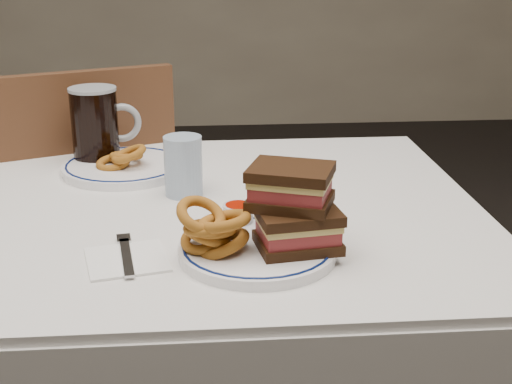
{
  "coord_description": "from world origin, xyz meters",
  "views": [
    {
      "loc": [
        0.13,
        -1.2,
        1.2
      ],
      "look_at": [
        0.21,
        -0.21,
        0.85
      ],
      "focal_mm": 50.0,
      "sensor_mm": 36.0,
      "label": 1
    }
  ],
  "objects": [
    {
      "name": "far_plate",
      "position": [
        -0.02,
        0.21,
        0.76
      ],
      "size": [
        0.25,
        0.25,
        0.02
      ],
      "color": "white",
      "rests_on": "dining_table"
    },
    {
      "name": "onion_rings_far",
      "position": [
        -0.02,
        0.2,
        0.78
      ],
      "size": [
        0.11,
        0.09,
        0.05
      ],
      "color": "brown",
      "rests_on": "far_plate"
    },
    {
      "name": "main_plate",
      "position": [
        0.21,
        -0.22,
        0.76
      ],
      "size": [
        0.24,
        0.24,
        0.02
      ],
      "color": "white",
      "rests_on": "dining_table"
    },
    {
      "name": "onion_rings_main",
      "position": [
        0.15,
        -0.23,
        0.8
      ],
      "size": [
        0.12,
        0.1,
        0.11
      ],
      "color": "brown",
      "rests_on": "main_plate"
    },
    {
      "name": "ketchup_ramekin",
      "position": [
        0.19,
        -0.12,
        0.78
      ],
      "size": [
        0.05,
        0.05,
        0.03
      ],
      "color": "silver",
      "rests_on": "main_plate"
    },
    {
      "name": "beer_mug",
      "position": [
        -0.08,
        0.27,
        0.83
      ],
      "size": [
        0.15,
        0.1,
        0.16
      ],
      "color": "black",
      "rests_on": "dining_table"
    },
    {
      "name": "water_glass",
      "position": [
        0.1,
        0.06,
        0.81
      ],
      "size": [
        0.07,
        0.07,
        0.11
      ],
      "primitive_type": "cylinder",
      "color": "#9AB0C7",
      "rests_on": "dining_table"
    },
    {
      "name": "reuben_sandwich",
      "position": [
        0.27,
        -0.22,
        0.83
      ],
      "size": [
        0.15,
        0.13,
        0.12
      ],
      "color": "black",
      "rests_on": "main_plate"
    },
    {
      "name": "napkin_fork",
      "position": [
        0.02,
        -0.22,
        0.75
      ],
      "size": [
        0.14,
        0.16,
        0.01
      ],
      "color": "white",
      "rests_on": "dining_table"
    },
    {
      "name": "chair_far",
      "position": [
        -0.17,
        0.48,
        0.51
      ],
      "size": [
        0.55,
        0.55,
        0.93
      ],
      "color": "#452816",
      "rests_on": "floor"
    },
    {
      "name": "dining_table",
      "position": [
        0.0,
        0.0,
        0.64
      ],
      "size": [
        1.27,
        0.87,
        0.75
      ],
      "color": "silver",
      "rests_on": "floor"
    }
  ]
}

